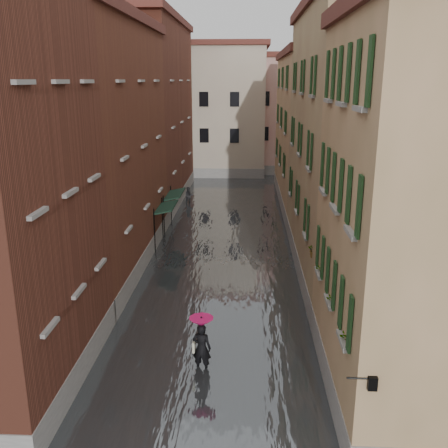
# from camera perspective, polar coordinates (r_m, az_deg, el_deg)

# --- Properties ---
(ground) EXTENTS (120.00, 120.00, 0.00)m
(ground) POSITION_cam_1_polar(r_m,az_deg,el_deg) (19.13, -1.79, -14.76)
(ground) COLOR #59595B
(ground) RESTS_ON ground
(floodwater) EXTENTS (10.00, 60.00, 0.20)m
(floodwater) POSITION_cam_1_polar(r_m,az_deg,el_deg) (30.96, 0.09, -2.15)
(floodwater) COLOR #484C4F
(floodwater) RESTS_ON ground
(building_left_mid) EXTENTS (6.00, 14.00, 12.50)m
(building_left_mid) POSITION_cam_1_polar(r_m,az_deg,el_deg) (26.94, -15.52, 7.95)
(building_left_mid) COLOR brown
(building_left_mid) RESTS_ON ground
(building_left_far) EXTENTS (6.00, 16.00, 14.00)m
(building_left_far) POSITION_cam_1_polar(r_m,az_deg,el_deg) (41.31, -9.14, 12.04)
(building_left_far) COLOR brown
(building_left_far) RESTS_ON ground
(building_right_near) EXTENTS (6.00, 8.00, 11.50)m
(building_right_near) POSITION_cam_1_polar(r_m,az_deg,el_deg) (15.95, 23.33, -0.01)
(building_right_near) COLOR olive
(building_right_near) RESTS_ON ground
(building_right_mid) EXTENTS (6.00, 14.00, 13.00)m
(building_right_mid) POSITION_cam_1_polar(r_m,az_deg,el_deg) (26.19, 15.32, 8.30)
(building_right_mid) COLOR tan
(building_right_mid) RESTS_ON ground
(building_right_far) EXTENTS (6.00, 16.00, 11.50)m
(building_right_far) POSITION_cam_1_polar(r_m,az_deg,el_deg) (40.95, 10.82, 10.17)
(building_right_far) COLOR olive
(building_right_far) RESTS_ON ground
(building_end_cream) EXTENTS (12.00, 9.00, 13.00)m
(building_end_cream) POSITION_cam_1_polar(r_m,az_deg,el_deg) (54.63, -1.88, 12.67)
(building_end_cream) COLOR beige
(building_end_cream) RESTS_ON ground
(building_end_pink) EXTENTS (10.00, 9.00, 12.00)m
(building_end_pink) POSITION_cam_1_polar(r_m,az_deg,el_deg) (56.68, 7.61, 12.16)
(building_end_pink) COLOR #D1A393
(building_end_pink) RESTS_ON ground
(awning_near) EXTENTS (1.09, 2.79, 2.80)m
(awning_near) POSITION_cam_1_polar(r_m,az_deg,el_deg) (29.88, -6.68, 1.78)
(awning_near) COLOR black
(awning_near) RESTS_ON ground
(awning_far) EXTENTS (1.09, 3.12, 2.80)m
(awning_far) POSITION_cam_1_polar(r_m,az_deg,el_deg) (33.20, -5.72, 3.28)
(awning_far) COLOR black
(awning_far) RESTS_ON ground
(wall_lantern) EXTENTS (0.71, 0.22, 0.35)m
(wall_lantern) POSITION_cam_1_polar(r_m,az_deg,el_deg) (12.75, 16.48, -16.94)
(wall_lantern) COLOR black
(wall_lantern) RESTS_ON ground
(window_planters) EXTENTS (0.59, 8.04, 0.84)m
(window_planters) POSITION_cam_1_polar(r_m,az_deg,el_deg) (17.03, 11.93, -5.99)
(window_planters) COLOR #965E31
(window_planters) RESTS_ON ground
(pedestrian_main) EXTENTS (0.85, 0.85, 2.06)m
(pedestrian_main) POSITION_cam_1_polar(r_m,az_deg,el_deg) (17.63, -2.59, -13.21)
(pedestrian_main) COLOR black
(pedestrian_main) RESTS_ON ground
(pedestrian_far) EXTENTS (0.82, 0.70, 1.46)m
(pedestrian_far) POSITION_cam_1_polar(r_m,az_deg,el_deg) (40.73, -4.04, 3.22)
(pedestrian_far) COLOR black
(pedestrian_far) RESTS_ON ground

